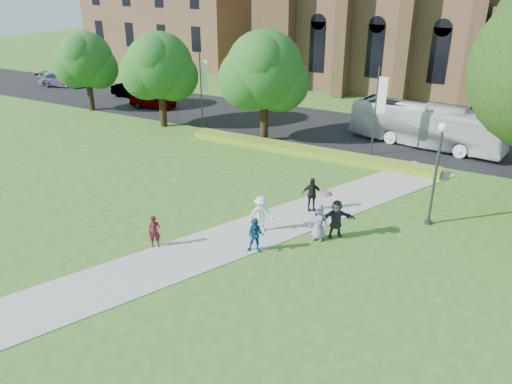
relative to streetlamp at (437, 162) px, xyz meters
The scene contains 21 objects.
ground 10.46m from the streetlamp, 139.09° to the right, with size 160.00×160.00×0.00m, color #2F681F.
road 15.79m from the streetlamp, 119.05° to the left, with size 160.00×10.00×0.02m, color black.
footpath 9.86m from the streetlamp, 143.75° to the right, with size 3.20×30.00×0.04m, color #B2B2A8.
flower_hedge 12.02m from the streetlamp, 144.81° to the left, with size 18.00×1.40×0.45m, color gold.
streetlamp is the anchor object (origin of this frame).
street_tree_0 23.77m from the streetlamp, 161.57° to the left, with size 5.20×5.20×7.50m.
street_tree_1 15.81m from the streetlamp, 149.35° to the left, with size 5.60×5.60×8.05m.
street_tree_2 32.65m from the streetlamp, 164.90° to the left, with size 4.80×4.80×6.95m.
banner_pole_0 10.23m from the streetlamp, 121.76° to the left, with size 0.70×0.10×6.00m.
banner_pole_1 21.25m from the streetlamp, 155.83° to the left, with size 0.70×0.10×6.00m.
tour_coach 12.86m from the streetlamp, 102.24° to the left, with size 2.56×10.92×3.04m, color white.
car_0 29.59m from the streetlamp, 156.49° to the left, with size 1.75×4.35×1.48m, color gray.
car_1 34.65m from the streetlamp, 156.06° to the left, with size 1.52×4.37×1.44m, color gray.
car_2 44.35m from the streetlamp, 160.97° to the left, with size 2.11×5.20×1.51m, color gray.
pedestrian_0 13.75m from the streetlamp, 141.72° to the right, with size 0.55×0.36×1.52m, color #4E111C.
pedestrian_1 9.47m from the streetlamp, 133.79° to the right, with size 0.79×0.62×1.64m, color navy.
pedestrian_2 8.80m from the streetlamp, 145.63° to the right, with size 1.20×0.69×1.86m, color silver.
pedestrian_3 6.40m from the streetlamp, 165.96° to the right, with size 1.07×0.44×1.82m, color black.
pedestrian_4 6.44m from the streetlamp, 135.78° to the right, with size 0.87×0.57×1.78m, color gray.
pedestrian_5 5.59m from the streetlamp, 135.82° to the right, with size 1.74×0.55×1.87m, color #2A2A32.
parasol 5.90m from the streetlamp, 135.25° to the right, with size 0.70×0.70×0.62m, color #E4A1AD.
Camera 1 is at (10.47, -17.30, 11.68)m, focal length 35.00 mm.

